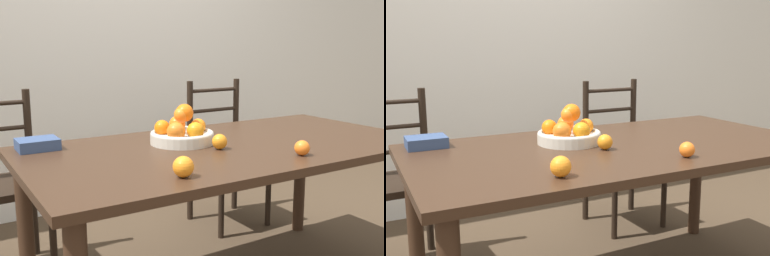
% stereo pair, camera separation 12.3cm
% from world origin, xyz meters
% --- Properties ---
extents(wall_back, '(8.00, 0.06, 2.60)m').
position_xyz_m(wall_back, '(0.00, 1.50, 1.30)').
color(wall_back, silver).
rests_on(wall_back, ground_plane).
extents(dining_table, '(1.82, 0.93, 0.73)m').
position_xyz_m(dining_table, '(0.00, 0.00, 0.65)').
color(dining_table, '#382316').
rests_on(dining_table, ground_plane).
extents(fruit_bowl, '(0.29, 0.29, 0.18)m').
position_xyz_m(fruit_bowl, '(-0.18, 0.12, 0.79)').
color(fruit_bowl, beige).
rests_on(fruit_bowl, dining_table).
extents(orange_loose_0, '(0.07, 0.07, 0.07)m').
position_xyz_m(orange_loose_0, '(-0.44, -0.33, 0.77)').
color(orange_loose_0, orange).
rests_on(orange_loose_0, dining_table).
extents(orange_loose_1, '(0.07, 0.07, 0.07)m').
position_xyz_m(orange_loose_1, '(-0.10, -0.06, 0.77)').
color(orange_loose_1, orange).
rests_on(orange_loose_1, dining_table).
extents(orange_loose_2, '(0.06, 0.06, 0.06)m').
position_xyz_m(orange_loose_2, '(0.12, -0.32, 0.77)').
color(orange_loose_2, orange).
rests_on(orange_loose_2, dining_table).
extents(chair_left, '(0.44, 0.42, 0.94)m').
position_xyz_m(chair_left, '(-0.88, 0.76, 0.46)').
color(chair_left, black).
rests_on(chair_left, ground_plane).
extents(chair_right, '(0.43, 0.41, 0.94)m').
position_xyz_m(chair_right, '(0.52, 0.76, 0.46)').
color(chair_right, black).
rests_on(chair_right, ground_plane).
extents(book_stack, '(0.17, 0.14, 0.05)m').
position_xyz_m(book_stack, '(-0.77, 0.34, 0.76)').
color(book_stack, '#334770').
rests_on(book_stack, dining_table).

